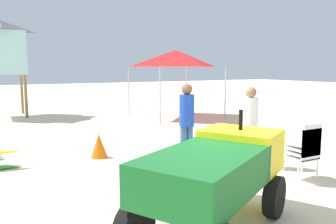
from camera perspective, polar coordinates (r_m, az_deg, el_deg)
name	(u,v)px	position (r m, az deg, el deg)	size (l,w,h in m)	color
ground	(207,196)	(5.84, 6.54, -13.86)	(80.00, 80.00, 0.00)	beige
utility_cart	(217,171)	(4.55, 8.24, -9.71)	(2.81, 2.27, 1.50)	#146023
stacked_plastic_chairs	(306,147)	(6.81, 22.08, -5.52)	(0.48, 0.48, 1.11)	silver
lifeguard_near_left	(187,118)	(7.34, 3.15, -1.09)	(0.32, 0.32, 1.77)	#33598C
lifeguard_near_center	(250,121)	(7.39, 13.61, -1.53)	(0.32, 0.32, 1.72)	#194C19
popup_canopy	(175,58)	(14.38, 1.20, 8.97)	(3.04, 3.04, 2.84)	#B2B2B7
lifeguard_tower	(1,47)	(16.12, -26.19, 9.72)	(1.98, 1.98, 4.07)	olive
traffic_cone_near	(220,133)	(9.78, 8.70, -3.49)	(0.38, 0.38, 0.54)	orange
traffic_cone_far	(99,146)	(8.23, -11.51, -5.54)	(0.40, 0.40, 0.57)	orange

